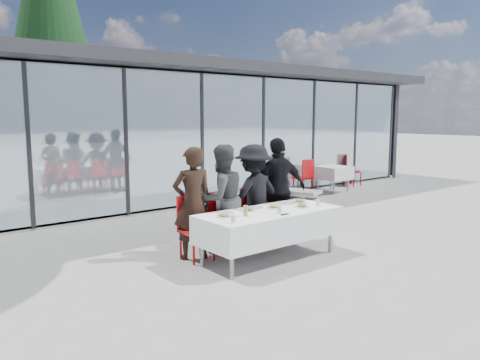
# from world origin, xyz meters

# --- Properties ---
(ground) EXTENTS (90.00, 90.00, 0.00)m
(ground) POSITION_xyz_m (0.00, 0.00, 0.00)
(ground) COLOR gray
(ground) RESTS_ON ground
(pavilion) EXTENTS (14.80, 8.80, 3.44)m
(pavilion) POSITION_xyz_m (2.00, 8.16, 2.15)
(pavilion) COLOR gray
(pavilion) RESTS_ON ground
(dining_table) EXTENTS (2.26, 0.96, 0.75)m
(dining_table) POSITION_xyz_m (-0.56, -0.10, 0.54)
(dining_table) COLOR white
(dining_table) RESTS_ON ground
(diner_a) EXTENTS (0.75, 0.75, 1.72)m
(diner_a) POSITION_xyz_m (-1.44, 0.67, 0.86)
(diner_a) COLOR black
(diner_a) RESTS_ON ground
(diner_chair_a) EXTENTS (0.44, 0.44, 0.97)m
(diner_chair_a) POSITION_xyz_m (-1.44, 0.65, 0.54)
(diner_chair_a) COLOR #BA0C0F
(diner_chair_a) RESTS_ON ground
(diner_b) EXTENTS (0.88, 0.88, 1.73)m
(diner_b) POSITION_xyz_m (-0.89, 0.67, 0.86)
(diner_b) COLOR #434343
(diner_b) RESTS_ON ground
(diner_chair_b) EXTENTS (0.44, 0.44, 0.97)m
(diner_chair_b) POSITION_xyz_m (-0.89, 0.65, 0.54)
(diner_chair_b) COLOR #BA0C0F
(diner_chair_b) RESTS_ON ground
(diner_c) EXTENTS (1.15, 1.15, 1.70)m
(diner_c) POSITION_xyz_m (-0.22, 0.67, 0.85)
(diner_c) COLOR black
(diner_c) RESTS_ON ground
(diner_chair_c) EXTENTS (0.44, 0.44, 0.97)m
(diner_chair_c) POSITION_xyz_m (-0.22, 0.65, 0.54)
(diner_chair_c) COLOR #BA0C0F
(diner_chair_c) RESTS_ON ground
(diner_d) EXTENTS (1.28, 1.28, 1.80)m
(diner_d) POSITION_xyz_m (0.35, 0.67, 0.90)
(diner_d) COLOR black
(diner_d) RESTS_ON ground
(diner_chair_d) EXTENTS (0.44, 0.44, 0.97)m
(diner_chair_d) POSITION_xyz_m (0.35, 0.65, 0.54)
(diner_chair_d) COLOR #BA0C0F
(diner_chair_d) RESTS_ON ground
(plate_a) EXTENTS (0.24, 0.24, 0.07)m
(plate_a) POSITION_xyz_m (-1.36, -0.02, 0.78)
(plate_a) COLOR white
(plate_a) RESTS_ON dining_table
(plate_b) EXTENTS (0.24, 0.24, 0.07)m
(plate_b) POSITION_xyz_m (-0.82, 0.08, 0.78)
(plate_b) COLOR white
(plate_b) RESTS_ON dining_table
(plate_c) EXTENTS (0.24, 0.24, 0.07)m
(plate_c) POSITION_xyz_m (-0.38, -0.00, 0.78)
(plate_c) COLOR white
(plate_c) RESTS_ON dining_table
(plate_d) EXTENTS (0.24, 0.24, 0.07)m
(plate_d) POSITION_xyz_m (0.27, 0.06, 0.78)
(plate_d) COLOR white
(plate_d) RESTS_ON dining_table
(plate_extra) EXTENTS (0.24, 0.24, 0.07)m
(plate_extra) POSITION_xyz_m (0.01, -0.23, 0.78)
(plate_extra) COLOR white
(plate_extra) RESTS_ON dining_table
(juice_bottle) EXTENTS (0.06, 0.06, 0.16)m
(juice_bottle) POSITION_xyz_m (-1.09, -0.17, 0.83)
(juice_bottle) COLOR #97B54B
(juice_bottle) RESTS_ON dining_table
(drinking_glasses) EXTENTS (1.86, 0.16, 0.10)m
(drinking_glasses) POSITION_xyz_m (-0.57, -0.32, 0.80)
(drinking_glasses) COLOR silver
(drinking_glasses) RESTS_ON dining_table
(folded_eyeglasses) EXTENTS (0.14, 0.03, 0.01)m
(folded_eyeglasses) POSITION_xyz_m (-0.58, -0.45, 0.76)
(folded_eyeglasses) COLOR black
(folded_eyeglasses) RESTS_ON dining_table
(spare_table_right) EXTENTS (0.86, 0.86, 0.74)m
(spare_table_right) POSITION_xyz_m (5.09, 3.40, 0.55)
(spare_table_right) COLOR white
(spare_table_right) RESTS_ON ground
(spare_chair_a) EXTENTS (0.62, 0.62, 0.97)m
(spare_chair_a) POSITION_xyz_m (6.46, 3.87, 0.54)
(spare_chair_a) COLOR #BA0C0F
(spare_chair_a) RESTS_ON ground
(spare_chair_b) EXTENTS (0.45, 0.45, 0.97)m
(spare_chair_b) POSITION_xyz_m (4.22, 3.64, 0.54)
(spare_chair_b) COLOR #BA0C0F
(spare_chair_b) RESTS_ON ground
(lounger) EXTENTS (1.01, 1.46, 0.72)m
(lounger) POSITION_xyz_m (3.54, 3.55, 0.26)
(lounger) COLOR silver
(lounger) RESTS_ON ground
(conifer_tree) EXTENTS (4.00, 4.00, 10.50)m
(conifer_tree) POSITION_xyz_m (0.50, 13.00, 5.99)
(conifer_tree) COLOR #382316
(conifer_tree) RESTS_ON ground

